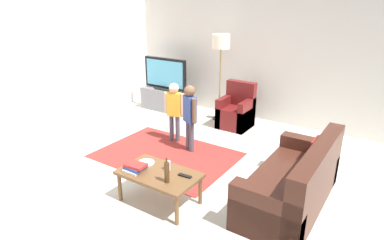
{
  "coord_description": "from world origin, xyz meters",
  "views": [
    {
      "loc": [
        2.72,
        -3.47,
        2.46
      ],
      "look_at": [
        0.0,
        0.6,
        0.65
      ],
      "focal_mm": 31.07,
      "sensor_mm": 36.0,
      "label": 1
    }
  ],
  "objects_px": {
    "coffee_table": "(159,176)",
    "floor_lamp": "(221,46)",
    "armchair": "(237,112)",
    "plate": "(146,163)",
    "tv_stand": "(166,100)",
    "book_stack": "(135,167)",
    "tv_remote": "(185,176)",
    "soda_can": "(168,166)",
    "child_near_tv": "(174,107)",
    "child_center": "(190,112)",
    "bottle": "(167,172)",
    "couch": "(297,185)",
    "tv": "(165,74)"
  },
  "relations": [
    {
      "from": "floor_lamp",
      "to": "bottle",
      "type": "height_order",
      "value": "floor_lamp"
    },
    {
      "from": "armchair",
      "to": "book_stack",
      "type": "xyz_separation_m",
      "value": [
        0.11,
        -3.06,
        0.17
      ]
    },
    {
      "from": "couch",
      "to": "book_stack",
      "type": "height_order",
      "value": "couch"
    },
    {
      "from": "book_stack",
      "to": "plate",
      "type": "relative_size",
      "value": 1.24
    },
    {
      "from": "armchair",
      "to": "floor_lamp",
      "type": "distance_m",
      "value": 1.36
    },
    {
      "from": "coffee_table",
      "to": "plate",
      "type": "relative_size",
      "value": 4.55
    },
    {
      "from": "tv_stand",
      "to": "tv_remote",
      "type": "xyz_separation_m",
      "value": [
        2.52,
        -2.87,
        0.19
      ]
    },
    {
      "from": "child_near_tv",
      "to": "coffee_table",
      "type": "xyz_separation_m",
      "value": [
        0.99,
        -1.66,
        -0.28
      ]
    },
    {
      "from": "child_near_tv",
      "to": "child_center",
      "type": "distance_m",
      "value": 0.48
    },
    {
      "from": "bottle",
      "to": "child_center",
      "type": "bearing_deg",
      "value": 115.48
    },
    {
      "from": "soda_can",
      "to": "couch",
      "type": "bearing_deg",
      "value": 28.55
    },
    {
      "from": "child_near_tv",
      "to": "child_center",
      "type": "height_order",
      "value": "child_center"
    },
    {
      "from": "child_near_tv",
      "to": "bottle",
      "type": "xyz_separation_m",
      "value": [
        1.21,
        -1.78,
        -0.09
      ]
    },
    {
      "from": "bottle",
      "to": "plate",
      "type": "xyz_separation_m",
      "value": [
        -0.52,
        0.22,
        -0.13
      ]
    },
    {
      "from": "child_near_tv",
      "to": "plate",
      "type": "bearing_deg",
      "value": -65.98
    },
    {
      "from": "armchair",
      "to": "book_stack",
      "type": "height_order",
      "value": "armchair"
    },
    {
      "from": "tv_remote",
      "to": "book_stack",
      "type": "bearing_deg",
      "value": -164.64
    },
    {
      "from": "armchair",
      "to": "plate",
      "type": "xyz_separation_m",
      "value": [
        0.09,
        -2.84,
        0.13
      ]
    },
    {
      "from": "book_stack",
      "to": "child_center",
      "type": "bearing_deg",
      "value": 99.35
    },
    {
      "from": "plate",
      "to": "coffee_table",
      "type": "bearing_deg",
      "value": -18.45
    },
    {
      "from": "child_center",
      "to": "bottle",
      "type": "distance_m",
      "value": 1.79
    },
    {
      "from": "armchair",
      "to": "child_near_tv",
      "type": "relative_size",
      "value": 0.83
    },
    {
      "from": "child_near_tv",
      "to": "tv_remote",
      "type": "height_order",
      "value": "child_near_tv"
    },
    {
      "from": "child_center",
      "to": "book_stack",
      "type": "bearing_deg",
      "value": -80.65
    },
    {
      "from": "floor_lamp",
      "to": "bottle",
      "type": "relative_size",
      "value": 5.63
    },
    {
      "from": "tv_stand",
      "to": "coffee_table",
      "type": "relative_size",
      "value": 1.2
    },
    {
      "from": "tv_stand",
      "to": "couch",
      "type": "xyz_separation_m",
      "value": [
        3.66,
        -2.09,
        0.05
      ]
    },
    {
      "from": "book_stack",
      "to": "soda_can",
      "type": "relative_size",
      "value": 2.27
    },
    {
      "from": "child_near_tv",
      "to": "coffee_table",
      "type": "bearing_deg",
      "value": -59.06
    },
    {
      "from": "coffee_table",
      "to": "soda_can",
      "type": "height_order",
      "value": "soda_can"
    },
    {
      "from": "tv",
      "to": "book_stack",
      "type": "height_order",
      "value": "tv"
    },
    {
      "from": "tv",
      "to": "coffee_table",
      "type": "bearing_deg",
      "value": -53.28
    },
    {
      "from": "tv",
      "to": "floor_lamp",
      "type": "distance_m",
      "value": 1.49
    },
    {
      "from": "child_near_tv",
      "to": "tv_stand",
      "type": "bearing_deg",
      "value": 132.59
    },
    {
      "from": "tv_stand",
      "to": "book_stack",
      "type": "relative_size",
      "value": 4.41
    },
    {
      "from": "child_center",
      "to": "tv_stand",
      "type": "bearing_deg",
      "value": 138.1
    },
    {
      "from": "coffee_table",
      "to": "floor_lamp",
      "type": "bearing_deg",
      "value": 106.1
    },
    {
      "from": "armchair",
      "to": "floor_lamp",
      "type": "relative_size",
      "value": 0.51
    },
    {
      "from": "child_center",
      "to": "soda_can",
      "type": "relative_size",
      "value": 9.51
    },
    {
      "from": "floor_lamp",
      "to": "child_center",
      "type": "relative_size",
      "value": 1.56
    },
    {
      "from": "bottle",
      "to": "couch",
      "type": "bearing_deg",
      "value": 39.13
    },
    {
      "from": "coffee_table",
      "to": "tv_remote",
      "type": "bearing_deg",
      "value": 17.35
    },
    {
      "from": "soda_can",
      "to": "child_near_tv",
      "type": "bearing_deg",
      "value": 124.16
    },
    {
      "from": "tv_stand",
      "to": "child_near_tv",
      "type": "relative_size",
      "value": 1.11
    },
    {
      "from": "child_near_tv",
      "to": "coffee_table",
      "type": "height_order",
      "value": "child_near_tv"
    },
    {
      "from": "couch",
      "to": "coffee_table",
      "type": "height_order",
      "value": "couch"
    },
    {
      "from": "tv_stand",
      "to": "tv_remote",
      "type": "bearing_deg",
      "value": -48.72
    },
    {
      "from": "tv_stand",
      "to": "armchair",
      "type": "bearing_deg",
      "value": -1.25
    },
    {
      "from": "tv",
      "to": "child_center",
      "type": "xyz_separation_m",
      "value": [
        1.66,
        -1.47,
        -0.16
      ]
    },
    {
      "from": "book_stack",
      "to": "plate",
      "type": "bearing_deg",
      "value": 94.83
    }
  ]
}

